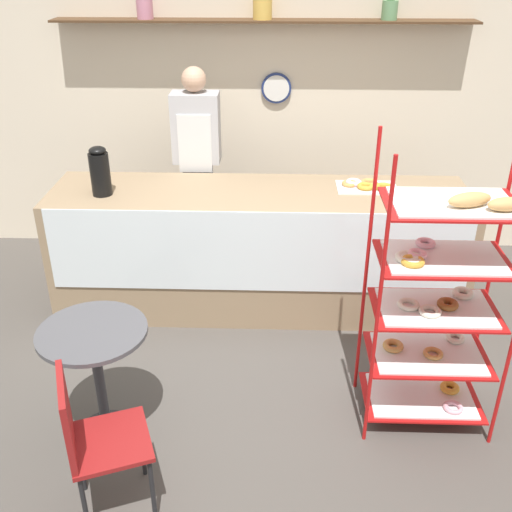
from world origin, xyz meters
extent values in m
plane|color=#4C4742|center=(0.00, 0.00, 0.00)|extent=(14.00, 14.00, 0.00)
cube|color=beige|center=(0.00, 2.30, 1.35)|extent=(10.00, 0.06, 2.70)
cube|color=#4C331E|center=(0.00, 2.15, 2.04)|extent=(3.42, 0.24, 0.02)
cylinder|color=#CC7F99|center=(-0.95, 2.15, 2.14)|extent=(0.13, 0.13, 0.16)
cylinder|color=gold|center=(-0.01, 2.15, 2.14)|extent=(0.15, 0.15, 0.17)
cylinder|color=#669966|center=(1.00, 2.15, 2.12)|extent=(0.13, 0.13, 0.14)
cylinder|color=navy|center=(0.11, 2.25, 1.49)|extent=(0.26, 0.03, 0.26)
cylinder|color=white|center=(0.11, 2.23, 1.49)|extent=(0.22, 0.00, 0.22)
cube|color=#937A5B|center=(0.00, 1.16, 0.49)|extent=(3.12, 0.76, 0.97)
cube|color=silver|center=(0.00, 0.77, 0.66)|extent=(3.00, 0.01, 0.62)
cylinder|color=#B71414|center=(0.67, -0.33, 0.87)|extent=(0.02, 0.02, 1.75)
cylinder|color=#B71414|center=(0.67, 0.14, 0.87)|extent=(0.02, 0.02, 1.75)
cylinder|color=#B71414|center=(1.40, 0.14, 0.87)|extent=(0.02, 0.02, 1.75)
cube|color=#B71414|center=(1.03, -0.09, 0.12)|extent=(0.70, 0.45, 0.01)
cube|color=white|center=(1.03, -0.09, 0.13)|extent=(0.62, 0.40, 0.01)
torus|color=#EAB2C1|center=(1.20, -0.21, 0.15)|extent=(0.12, 0.12, 0.03)
torus|color=gold|center=(1.22, -0.04, 0.16)|extent=(0.12, 0.12, 0.04)
cube|color=#B71414|center=(1.03, -0.09, 0.44)|extent=(0.70, 0.45, 0.01)
cube|color=white|center=(1.03, -0.09, 0.45)|extent=(0.62, 0.40, 0.01)
torus|color=tan|center=(1.06, -0.12, 0.47)|extent=(0.12, 0.12, 0.03)
torus|color=silver|center=(1.22, 0.04, 0.47)|extent=(0.11, 0.11, 0.03)
torus|color=tan|center=(0.83, -0.05, 0.48)|extent=(0.12, 0.12, 0.04)
cube|color=#B71414|center=(1.03, -0.09, 0.76)|extent=(0.70, 0.45, 0.01)
cube|color=white|center=(1.03, -0.09, 0.78)|extent=(0.62, 0.40, 0.01)
torus|color=silver|center=(0.98, -0.16, 0.80)|extent=(0.12, 0.12, 0.03)
torus|color=brown|center=(1.10, -0.09, 0.80)|extent=(0.12, 0.12, 0.04)
torus|color=silver|center=(0.88, -0.10, 0.80)|extent=(0.12, 0.12, 0.03)
torus|color=silver|center=(1.22, 0.03, 0.80)|extent=(0.12, 0.12, 0.04)
cube|color=#B71414|center=(1.03, -0.09, 1.09)|extent=(0.70, 0.45, 0.01)
cube|color=white|center=(1.03, -0.09, 1.10)|extent=(0.62, 0.40, 0.01)
torus|color=#EAB2C1|center=(0.88, -0.10, 1.12)|extent=(0.11, 0.11, 0.04)
torus|color=#EAB2C1|center=(0.96, 0.04, 1.12)|extent=(0.11, 0.11, 0.03)
torus|color=silver|center=(0.85, -0.15, 1.12)|extent=(0.13, 0.13, 0.03)
torus|color=silver|center=(0.83, -0.14, 1.12)|extent=(0.13, 0.13, 0.03)
torus|color=gold|center=(0.85, -0.18, 1.12)|extent=(0.13, 0.13, 0.03)
cube|color=#B71414|center=(1.03, -0.09, 1.41)|extent=(0.70, 0.45, 0.01)
cube|color=white|center=(1.03, -0.09, 1.42)|extent=(0.62, 0.40, 0.01)
ellipsoid|color=tan|center=(1.26, -0.20, 1.46)|extent=(0.21, 0.12, 0.07)
ellipsoid|color=tan|center=(1.09, -0.16, 1.46)|extent=(0.25, 0.16, 0.08)
cube|color=#282833|center=(-0.52, 1.70, 0.51)|extent=(0.23, 0.19, 1.02)
cube|color=#B2B2B7|center=(-0.52, 1.70, 1.29)|extent=(0.38, 0.22, 0.55)
cube|color=silver|center=(-0.52, 1.59, 1.19)|extent=(0.26, 0.01, 0.46)
sphere|color=tan|center=(-0.52, 1.70, 1.67)|extent=(0.19, 0.19, 0.19)
cylinder|color=#262628|center=(-0.87, -0.33, 0.01)|extent=(0.33, 0.33, 0.02)
cylinder|color=#333338|center=(-0.87, -0.33, 0.37)|extent=(0.06, 0.06, 0.69)
cylinder|color=#4C4C51|center=(-0.87, -0.33, 0.73)|extent=(0.60, 0.60, 0.02)
cylinder|color=black|center=(-0.46, -0.93, 0.22)|extent=(0.02, 0.02, 0.43)
cylinder|color=black|center=(-0.58, -0.63, 0.22)|extent=(0.02, 0.02, 0.43)
cylinder|color=black|center=(-0.77, -1.05, 0.22)|extent=(0.02, 0.02, 0.43)
cylinder|color=black|center=(-0.88, -0.75, 0.22)|extent=(0.02, 0.02, 0.43)
cube|color=maroon|center=(-0.67, -0.84, 0.44)|extent=(0.49, 0.49, 0.03)
cube|color=maroon|center=(-0.84, -0.90, 0.66)|extent=(0.16, 0.35, 0.40)
cylinder|color=black|center=(-1.14, 1.05, 1.13)|extent=(0.14, 0.14, 0.31)
ellipsoid|color=black|center=(-1.14, 1.05, 1.30)|extent=(0.12, 0.12, 0.06)
cube|color=silver|center=(0.80, 1.24, 0.98)|extent=(0.45, 0.27, 0.01)
torus|color=gold|center=(0.79, 1.21, 1.00)|extent=(0.12, 0.12, 0.03)
torus|color=#EAB2C1|center=(0.71, 1.28, 1.00)|extent=(0.12, 0.12, 0.04)
torus|color=silver|center=(0.71, 1.30, 1.00)|extent=(0.11, 0.11, 0.03)
torus|color=tan|center=(0.67, 1.27, 1.00)|extent=(0.12, 0.12, 0.03)
torus|color=tan|center=(0.82, 1.29, 1.00)|extent=(0.13, 0.13, 0.03)
torus|color=gold|center=(0.92, 1.20, 1.00)|extent=(0.13, 0.13, 0.03)
camera|label=1|loc=(0.12, -2.98, 2.61)|focal=42.00mm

